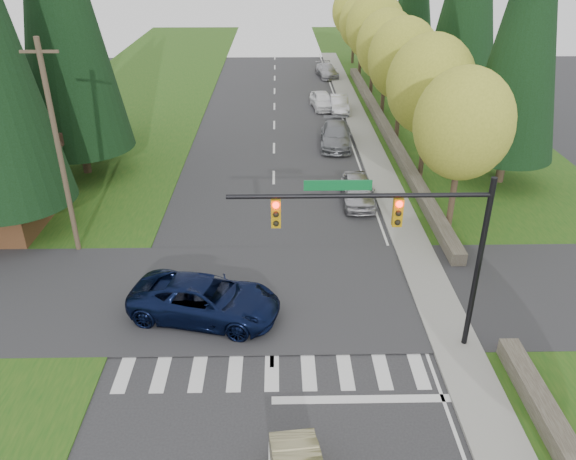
{
  "coord_description": "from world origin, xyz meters",
  "views": [
    {
      "loc": [
        0.28,
        -11.97,
        13.7
      ],
      "look_at": [
        0.67,
        8.59,
        2.8
      ],
      "focal_mm": 35.0,
      "sensor_mm": 36.0,
      "label": 1
    }
  ],
  "objects_px": {
    "suv_navy": "(205,299)",
    "parked_car_d": "(322,100)",
    "parked_car_c": "(339,104)",
    "parked_car_a": "(358,190)",
    "parked_car_b": "(336,135)",
    "parked_car_e": "(327,71)"
  },
  "relations": [
    {
      "from": "suv_navy",
      "to": "parked_car_d",
      "type": "xyz_separation_m",
      "value": [
        6.86,
        30.26,
        -0.1
      ]
    },
    {
      "from": "parked_car_c",
      "to": "parked_car_d",
      "type": "xyz_separation_m",
      "value": [
        -1.4,
        1.14,
        0.04
      ]
    },
    {
      "from": "suv_navy",
      "to": "parked_car_a",
      "type": "distance_m",
      "value": 13.08
    },
    {
      "from": "parked_car_a",
      "to": "parked_car_b",
      "type": "height_order",
      "value": "parked_car_b"
    },
    {
      "from": "parked_car_c",
      "to": "parked_car_e",
      "type": "xyz_separation_m",
      "value": [
        0.0,
        13.39,
        -0.02
      ]
    },
    {
      "from": "parked_car_b",
      "to": "parked_car_d",
      "type": "height_order",
      "value": "parked_car_b"
    },
    {
      "from": "parked_car_b",
      "to": "parked_car_d",
      "type": "relative_size",
      "value": 1.24
    },
    {
      "from": "parked_car_e",
      "to": "suv_navy",
      "type": "bearing_deg",
      "value": -108.99
    },
    {
      "from": "parked_car_a",
      "to": "parked_car_b",
      "type": "xyz_separation_m",
      "value": [
        -0.33,
        9.73,
        0.02
      ]
    },
    {
      "from": "parked_car_d",
      "to": "parked_car_e",
      "type": "bearing_deg",
      "value": 76.54
    },
    {
      "from": "suv_navy",
      "to": "parked_car_e",
      "type": "height_order",
      "value": "suv_navy"
    },
    {
      "from": "parked_car_a",
      "to": "parked_car_b",
      "type": "relative_size",
      "value": 0.83
    },
    {
      "from": "parked_car_d",
      "to": "parked_car_e",
      "type": "height_order",
      "value": "parked_car_d"
    },
    {
      "from": "suv_navy",
      "to": "parked_car_d",
      "type": "relative_size",
      "value": 1.39
    },
    {
      "from": "suv_navy",
      "to": "parked_car_b",
      "type": "relative_size",
      "value": 1.12
    },
    {
      "from": "parked_car_b",
      "to": "parked_car_e",
      "type": "distance_m",
      "value": 22.07
    },
    {
      "from": "suv_navy",
      "to": "parked_car_c",
      "type": "distance_m",
      "value": 30.26
    },
    {
      "from": "suv_navy",
      "to": "parked_car_d",
      "type": "distance_m",
      "value": 31.02
    },
    {
      "from": "parked_car_b",
      "to": "parked_car_c",
      "type": "distance_m",
      "value": 8.73
    },
    {
      "from": "parked_car_a",
      "to": "parked_car_c",
      "type": "distance_m",
      "value": 18.4
    },
    {
      "from": "suv_navy",
      "to": "parked_car_e",
      "type": "xyz_separation_m",
      "value": [
        8.26,
        42.5,
        -0.15
      ]
    },
    {
      "from": "parked_car_e",
      "to": "parked_car_a",
      "type": "bearing_deg",
      "value": -99.4
    }
  ]
}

